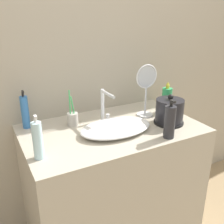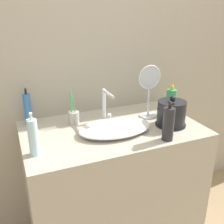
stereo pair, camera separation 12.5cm
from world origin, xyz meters
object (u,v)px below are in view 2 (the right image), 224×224
(electric_kettle, at_px, (171,114))
(lotion_bottle, at_px, (33,137))
(faucet, at_px, (106,104))
(hand_cream_bottle, at_px, (28,109))
(mouthwash_bottle, at_px, (171,101))
(vanity_mirror, at_px, (149,88))
(toothbrush_cup, at_px, (74,117))
(shampoo_bottle, at_px, (168,124))

(electric_kettle, distance_m, lotion_bottle, 0.80)
(faucet, height_order, electric_kettle, faucet)
(lotion_bottle, bearing_deg, hand_cream_bottle, 87.70)
(mouthwash_bottle, distance_m, vanity_mirror, 0.20)
(vanity_mirror, bearing_deg, toothbrush_cup, 171.29)
(hand_cream_bottle, bearing_deg, mouthwash_bottle, -11.19)
(shampoo_bottle, xyz_separation_m, vanity_mirror, (0.07, 0.32, 0.10))
(hand_cream_bottle, bearing_deg, lotion_bottle, -92.30)
(electric_kettle, relative_size, shampoo_bottle, 0.86)
(shampoo_bottle, relative_size, vanity_mirror, 0.64)
(shampoo_bottle, xyz_separation_m, hand_cream_bottle, (-0.66, 0.49, 0.01))
(shampoo_bottle, height_order, hand_cream_bottle, hand_cream_bottle)
(electric_kettle, xyz_separation_m, shampoo_bottle, (-0.12, -0.15, 0.02))
(lotion_bottle, bearing_deg, electric_kettle, 2.82)
(toothbrush_cup, bearing_deg, lotion_bottle, -133.36)
(electric_kettle, distance_m, hand_cream_bottle, 0.85)
(faucet, relative_size, hand_cream_bottle, 0.90)
(mouthwash_bottle, xyz_separation_m, vanity_mirror, (-0.17, 0.01, 0.11))
(hand_cream_bottle, height_order, vanity_mirror, vanity_mirror)
(electric_kettle, distance_m, shampoo_bottle, 0.20)
(electric_kettle, bearing_deg, mouthwash_bottle, 56.27)
(faucet, height_order, lotion_bottle, lotion_bottle)
(electric_kettle, relative_size, toothbrush_cup, 0.85)
(toothbrush_cup, height_order, lotion_bottle, same)
(faucet, bearing_deg, shampoo_bottle, -58.40)
(electric_kettle, xyz_separation_m, vanity_mirror, (-0.06, 0.17, 0.12))
(lotion_bottle, bearing_deg, toothbrush_cup, 46.64)
(toothbrush_cup, xyz_separation_m, mouthwash_bottle, (0.64, -0.08, 0.04))
(mouthwash_bottle, xyz_separation_m, hand_cream_bottle, (-0.89, 0.18, 0.01))
(lotion_bottle, xyz_separation_m, mouthwash_bottle, (0.91, 0.20, -0.01))
(toothbrush_cup, bearing_deg, hand_cream_bottle, 159.66)
(faucet, xyz_separation_m, mouthwash_bottle, (0.45, -0.04, -0.03))
(faucet, distance_m, electric_kettle, 0.40)
(toothbrush_cup, height_order, hand_cream_bottle, hand_cream_bottle)
(mouthwash_bottle, bearing_deg, shampoo_bottle, -126.57)
(faucet, height_order, hand_cream_bottle, hand_cream_bottle)
(hand_cream_bottle, bearing_deg, toothbrush_cup, -20.34)
(shampoo_bottle, bearing_deg, electric_kettle, 50.61)
(hand_cream_bottle, xyz_separation_m, vanity_mirror, (0.73, -0.17, 0.10))
(electric_kettle, relative_size, hand_cream_bottle, 0.81)
(shampoo_bottle, distance_m, mouthwash_bottle, 0.39)
(faucet, height_order, mouthwash_bottle, mouthwash_bottle)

